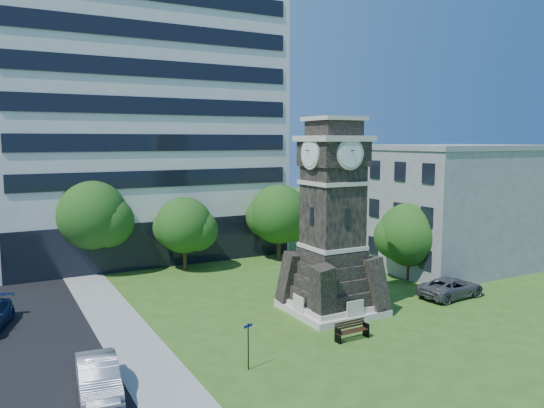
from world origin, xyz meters
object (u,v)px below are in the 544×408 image
clock_tower (332,229)px  car_street_mid (98,377)px  park_bench (351,330)px  car_east_lot (451,287)px  street_sign (248,341)px

clock_tower → car_street_mid: clock_tower is taller
car_street_mid → park_bench: (13.31, -0.08, -0.23)m
car_street_mid → car_east_lot: (24.13, 2.96, -0.08)m
clock_tower → car_street_mid: bearing=-163.6°
clock_tower → street_sign: (-8.43, -5.28, -3.86)m
car_street_mid → park_bench: 13.31m
street_sign → clock_tower: bearing=12.3°
car_east_lot → street_sign: bearing=98.2°
car_street_mid → car_east_lot: 24.31m
car_street_mid → car_east_lot: bearing=12.3°
clock_tower → park_bench: bearing=-112.0°
car_east_lot → street_sign: street_sign is taller
clock_tower → park_bench: 6.79m
car_street_mid → street_sign: 6.79m
car_east_lot → street_sign: size_ratio=2.19×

